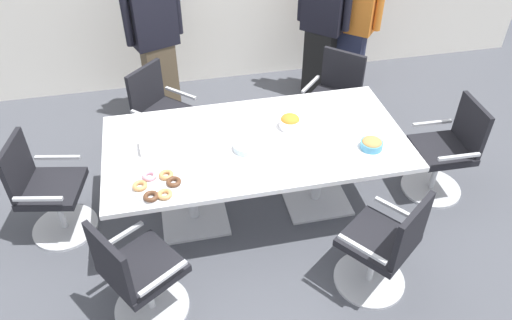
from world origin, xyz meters
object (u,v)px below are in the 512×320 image
(office_chair_2, at_px, (47,193))
(snack_bowl_chips_orange, at_px, (290,122))
(plate_stack, at_px, (247,146))
(person_standing_1, at_px, (322,24))
(office_chair_0, at_px, (334,103))
(conference_table, at_px, (256,153))
(donut_platter, at_px, (157,186))
(snack_bowl_cookies, at_px, (372,144))
(napkin_pile, at_px, (151,145))
(office_chair_1, at_px, (162,118))
(office_chair_4, at_px, (383,249))
(person_standing_0, at_px, (156,38))
(office_chair_5, at_px, (446,154))
(person_standing_2, at_px, (353,24))
(office_chair_3, at_px, (138,278))

(office_chair_2, bearing_deg, snack_bowl_chips_orange, 101.59)
(plate_stack, bearing_deg, person_standing_1, 56.52)
(office_chair_0, distance_m, person_standing_1, 0.97)
(conference_table, xyz_separation_m, donut_platter, (-0.80, -0.39, 0.14))
(snack_bowl_cookies, height_order, snack_bowl_chips_orange, snack_bowl_chips_orange)
(napkin_pile, bearing_deg, donut_platter, -87.61)
(conference_table, xyz_separation_m, office_chair_1, (-0.72, 0.99, -0.22))
(office_chair_4, relative_size, snack_bowl_chips_orange, 5.23)
(plate_stack, bearing_deg, person_standing_0, 108.09)
(office_chair_2, relative_size, snack_bowl_chips_orange, 5.23)
(office_chair_2, xyz_separation_m, person_standing_1, (2.81, 1.61, 0.47))
(office_chair_4, bearing_deg, office_chair_5, 5.52)
(office_chair_5, bearing_deg, snack_bowl_chips_orange, 82.68)
(office_chair_0, bearing_deg, office_chair_4, 125.14)
(person_standing_2, height_order, napkin_pile, person_standing_2)
(office_chair_2, xyz_separation_m, napkin_pile, (0.87, -0.05, 0.39))
(office_chair_4, height_order, office_chair_5, same)
(office_chair_3, height_order, person_standing_2, person_standing_2)
(conference_table, distance_m, snack_bowl_cookies, 0.92)
(office_chair_1, bearing_deg, office_chair_0, 131.02)
(office_chair_1, height_order, office_chair_3, same)
(person_standing_1, height_order, person_standing_2, person_standing_1)
(person_standing_2, bearing_deg, snack_bowl_cookies, 114.21)
(snack_bowl_cookies, bearing_deg, person_standing_1, 82.89)
(snack_bowl_chips_orange, bearing_deg, office_chair_5, -9.19)
(conference_table, relative_size, person_standing_0, 1.36)
(office_chair_4, distance_m, snack_bowl_chips_orange, 1.25)
(conference_table, relative_size, office_chair_2, 2.64)
(office_chair_3, height_order, snack_bowl_chips_orange, office_chair_3)
(office_chair_4, relative_size, person_standing_2, 0.54)
(napkin_pile, bearing_deg, plate_stack, -12.21)
(office_chair_5, bearing_deg, napkin_pile, 88.03)
(snack_bowl_cookies, xyz_separation_m, plate_stack, (-0.95, 0.19, -0.01))
(conference_table, xyz_separation_m, office_chair_3, (-1.01, -0.88, -0.22))
(office_chair_1, height_order, donut_platter, office_chair_1)
(person_standing_2, distance_m, plate_stack, 2.34)
(office_chair_4, distance_m, donut_platter, 1.67)
(office_chair_4, distance_m, snack_bowl_cookies, 0.83)
(plate_stack, bearing_deg, office_chair_3, -139.15)
(office_chair_2, xyz_separation_m, office_chair_5, (3.39, -0.22, 0.00))
(plate_stack, xyz_separation_m, napkin_pile, (-0.73, 0.16, 0.01))
(person_standing_2, bearing_deg, office_chair_3, 86.97)
(snack_bowl_cookies, bearing_deg, person_standing_2, 73.53)
(office_chair_2, distance_m, office_chair_4, 2.65)
(conference_table, relative_size, office_chair_1, 2.64)
(office_chair_1, xyz_separation_m, office_chair_5, (2.42, -1.10, 0.00))
(conference_table, height_order, person_standing_2, person_standing_2)
(snack_bowl_cookies, bearing_deg, snack_bowl_chips_orange, 143.81)
(office_chair_2, distance_m, office_chair_5, 3.40)
(office_chair_5, relative_size, snack_bowl_chips_orange, 5.23)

